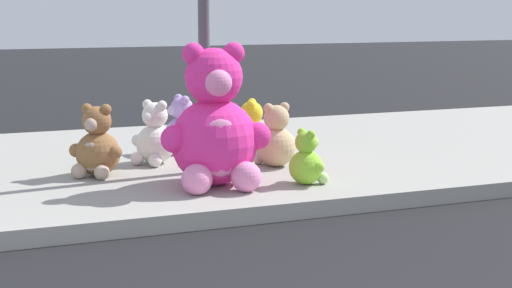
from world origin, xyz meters
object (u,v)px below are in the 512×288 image
at_px(plush_lime, 307,162).
at_px(plush_yellow, 250,134).
at_px(plush_tan, 275,141).
at_px(plush_brown, 97,147).
at_px(plush_lavender, 181,129).
at_px(plush_white, 154,138).
at_px(plush_pink_large, 215,129).

bearing_deg(plush_lime, plush_yellow, 92.85).
xyz_separation_m(plush_yellow, plush_lime, (0.07, -1.37, -0.05)).
xyz_separation_m(plush_tan, plush_brown, (-1.77, 0.17, 0.02)).
bearing_deg(plush_tan, plush_lime, -90.98).
relative_size(plush_lavender, plush_white, 0.97).
distance_m(plush_white, plush_yellow, 1.05).
bearing_deg(plush_pink_large, plush_brown, 140.90).
height_order(plush_pink_large, plush_brown, plush_pink_large).
bearing_deg(plush_yellow, plush_tan, -81.48).
bearing_deg(plush_pink_large, plush_lavender, 86.50).
xyz_separation_m(plush_lavender, plush_brown, (-1.05, -0.88, 0.02)).
xyz_separation_m(plush_tan, plush_lavender, (-0.72, 1.06, -0.00)).
xyz_separation_m(plush_tan, plush_white, (-1.13, 0.54, 0.00)).
height_order(plush_brown, plush_yellow, plush_brown).
bearing_deg(plush_white, plush_lavender, 51.65).
height_order(plush_pink_large, plush_white, plush_pink_large).
distance_m(plush_tan, plush_white, 1.25).
xyz_separation_m(plush_tan, plush_lime, (-0.01, -0.82, -0.06)).
height_order(plush_yellow, plush_lime, plush_yellow).
xyz_separation_m(plush_white, plush_lime, (1.11, -1.36, -0.06)).
height_order(plush_white, plush_brown, plush_brown).
height_order(plush_tan, plush_white, plush_white).
bearing_deg(plush_lavender, plush_white, -128.35).
height_order(plush_white, plush_yellow, plush_white).
relative_size(plush_lavender, plush_lime, 1.25).
height_order(plush_lavender, plush_white, plush_white).
height_order(plush_pink_large, plush_tan, plush_pink_large).
height_order(plush_white, plush_lime, plush_white).
relative_size(plush_white, plush_brown, 0.95).
distance_m(plush_pink_large, plush_lime, 0.89).
xyz_separation_m(plush_lavender, plush_yellow, (0.63, -0.51, -0.01)).
relative_size(plush_pink_large, plush_yellow, 2.07).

